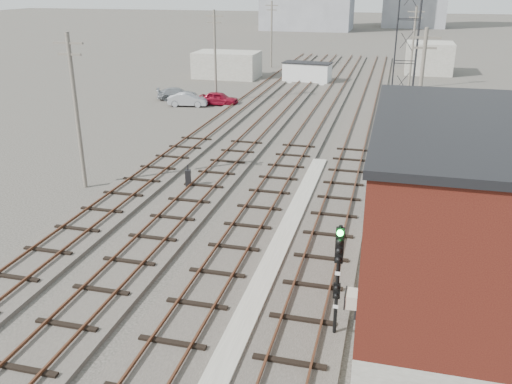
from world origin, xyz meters
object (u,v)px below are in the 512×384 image
(switch_stand, at_px, (188,179))
(signal_mast, at_px, (338,273))
(car_silver, at_px, (188,100))
(car_grey, at_px, (177,94))
(site_trailer, at_px, (307,72))
(car_red, at_px, (219,98))

(switch_stand, bearing_deg, signal_mast, -66.83)
(car_silver, bearing_deg, car_grey, 30.56)
(site_trailer, xyz_separation_m, car_silver, (-9.19, -16.10, -0.59))
(switch_stand, relative_size, site_trailer, 0.23)
(site_trailer, height_order, car_grey, site_trailer)
(car_red, height_order, car_silver, car_red)
(signal_mast, distance_m, site_trailer, 50.72)
(signal_mast, bearing_deg, car_silver, 118.57)
(signal_mast, height_order, switch_stand, signal_mast)
(car_silver, bearing_deg, switch_stand, -167.73)
(site_trailer, distance_m, car_silver, 18.55)
(car_red, bearing_deg, switch_stand, -166.28)
(car_red, xyz_separation_m, car_grey, (-5.05, 1.51, -0.05))
(switch_stand, xyz_separation_m, car_red, (-5.50, 22.71, 0.00))
(car_silver, distance_m, car_grey, 3.53)
(car_red, distance_m, car_silver, 3.06)
(car_red, relative_size, car_silver, 1.00)
(car_grey, bearing_deg, car_red, -128.77)
(site_trailer, height_order, car_silver, site_trailer)
(site_trailer, bearing_deg, signal_mast, -72.82)
(car_grey, bearing_deg, site_trailer, -62.66)
(switch_stand, distance_m, car_grey, 26.41)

